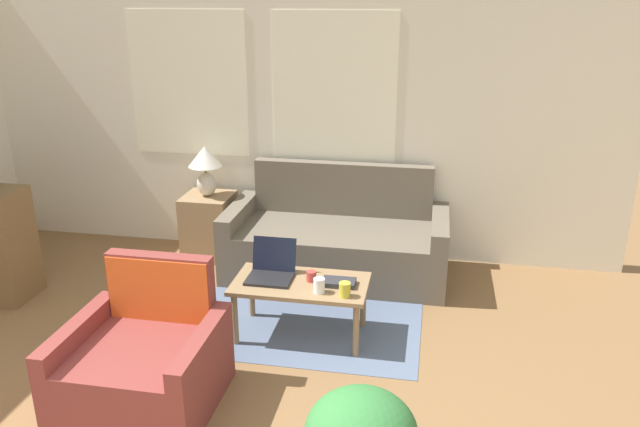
# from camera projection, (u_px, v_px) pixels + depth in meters

# --- Properties ---
(wall_back) EXTENTS (6.36, 0.06, 2.60)m
(wall_back) POSITION_uv_depth(u_px,v_px,m) (270.00, 113.00, 5.64)
(wall_back) COLOR silver
(wall_back) RESTS_ON ground_plane
(rug) EXTENTS (1.71, 1.91, 0.01)m
(rug) POSITION_uv_depth(u_px,v_px,m) (315.00, 300.00, 5.01)
(rug) COLOR slate
(rug) RESTS_ON ground_plane
(couch) EXTENTS (1.89, 0.87, 0.91)m
(couch) POSITION_uv_depth(u_px,v_px,m) (337.00, 242.00, 5.45)
(couch) COLOR #665B4C
(couch) RESTS_ON ground_plane
(armchair) EXTENTS (0.87, 0.81, 0.83)m
(armchair) POSITION_uv_depth(u_px,v_px,m) (146.00, 363.00, 3.73)
(armchair) COLOR brown
(armchair) RESTS_ON ground_plane
(side_table) EXTENTS (0.43, 0.43, 0.59)m
(side_table) POSITION_uv_depth(u_px,v_px,m) (209.00, 226.00, 5.77)
(side_table) COLOR #937551
(side_table) RESTS_ON ground_plane
(table_lamp) EXTENTS (0.30, 0.30, 0.46)m
(table_lamp) POSITION_uv_depth(u_px,v_px,m) (205.00, 165.00, 5.58)
(table_lamp) COLOR beige
(table_lamp) RESTS_ON side_table
(coffee_table) EXTENTS (0.95, 0.51, 0.42)m
(coffee_table) POSITION_uv_depth(u_px,v_px,m) (301.00, 289.00, 4.40)
(coffee_table) COLOR #8E704C
(coffee_table) RESTS_ON ground_plane
(laptop) EXTENTS (0.32, 0.31, 0.26)m
(laptop) POSITION_uv_depth(u_px,v_px,m) (271.00, 269.00, 4.44)
(laptop) COLOR black
(laptop) RESTS_ON coffee_table
(cup_navy) EXTENTS (0.08, 0.08, 0.10)m
(cup_navy) POSITION_uv_depth(u_px,v_px,m) (319.00, 286.00, 4.21)
(cup_navy) COLOR white
(cup_navy) RESTS_ON coffee_table
(cup_yellow) EXTENTS (0.08, 0.08, 0.10)m
(cup_yellow) POSITION_uv_depth(u_px,v_px,m) (345.00, 290.00, 4.16)
(cup_yellow) COLOR gold
(cup_yellow) RESTS_ON coffee_table
(cup_white) EXTENTS (0.07, 0.07, 0.07)m
(cup_white) POSITION_uv_depth(u_px,v_px,m) (311.00, 276.00, 4.38)
(cup_white) COLOR #B23D38
(cup_white) RESTS_ON coffee_table
(book_red) EXTENTS (0.23, 0.14, 0.04)m
(book_red) POSITION_uv_depth(u_px,v_px,m) (339.00, 282.00, 4.33)
(book_red) COLOR #2D2D33
(book_red) RESTS_ON coffee_table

